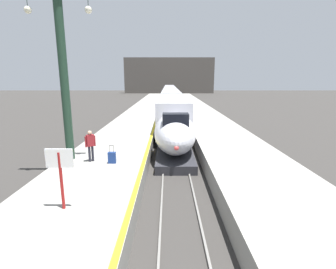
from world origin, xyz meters
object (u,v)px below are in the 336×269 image
at_px(rolling_suitcase, 113,158).
at_px(departure_info_board, 61,167).
at_px(station_column_mid, 63,61).
at_px(highspeed_train_main, 171,97).
at_px(passenger_near_edge, 91,143).

distance_m(rolling_suitcase, departure_info_board, 4.96).
distance_m(station_column_mid, rolling_suitcase, 5.57).
bearing_deg(departure_info_board, rolling_suitcase, 82.69).
distance_m(highspeed_train_main, station_column_mid, 37.62).
relative_size(highspeed_train_main, passenger_near_edge, 44.74).
distance_m(highspeed_train_main, departure_info_board, 42.65).
bearing_deg(passenger_near_edge, departure_info_board, -83.57).
bearing_deg(station_column_mid, departure_info_board, -71.43).
relative_size(highspeed_train_main, rolling_suitcase, 77.00).
bearing_deg(rolling_suitcase, passenger_near_edge, 165.36).
relative_size(rolling_suitcase, departure_info_board, 0.46).
xyz_separation_m(station_column_mid, rolling_suitcase, (2.48, -0.78, -4.93)).
bearing_deg(passenger_near_edge, rolling_suitcase, -14.64).
xyz_separation_m(station_column_mid, passenger_near_edge, (1.29, -0.47, -4.25)).
xyz_separation_m(passenger_near_edge, departure_info_board, (0.57, -5.09, 0.52)).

